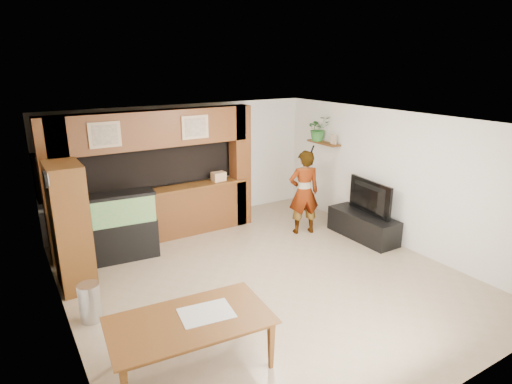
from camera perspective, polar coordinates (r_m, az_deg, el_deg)
floor at (r=7.31m, az=1.03°, el=-11.32°), size 6.50×6.50×0.00m
ceiling at (r=6.49m, az=1.15°, el=9.30°), size 6.50×6.50×0.00m
wall_back at (r=9.58m, az=-9.48°, el=3.71°), size 6.00×0.00×6.00m
wall_left at (r=5.85m, az=-24.66°, el=-6.43°), size 0.00×6.50×6.50m
wall_right at (r=8.72m, az=17.94°, el=1.77°), size 0.00×6.50×6.50m
partition at (r=8.71m, az=-13.70°, el=2.19°), size 4.20×0.99×2.60m
wall_clock at (r=6.62m, az=-26.19°, el=1.50°), size 0.05×0.25×0.25m
wall_shelf at (r=9.87m, az=9.00°, el=6.50°), size 0.25×0.90×0.04m
pantry_cabinet at (r=7.25m, az=-23.52°, el=-4.31°), size 0.51×0.83×2.02m
trash_can at (r=6.53m, az=-21.26°, el=-13.57°), size 0.30×0.30×0.55m
aquarium at (r=8.09m, az=-17.15°, el=-4.47°), size 1.13×0.42×1.26m
tv_stand at (r=9.02m, az=14.07°, el=-4.37°), size 0.56×1.54×0.51m
television at (r=8.83m, az=14.35°, el=-0.76°), size 0.27×1.20×0.68m
photo_frame at (r=9.60m, az=10.30°, el=6.89°), size 0.04×0.16×0.21m
potted_plant at (r=9.92m, az=8.32°, el=8.37°), size 0.61×0.56×0.57m
person at (r=8.87m, az=6.40°, el=-0.05°), size 0.75×0.61×1.77m
microphone at (r=8.55m, az=7.53°, el=5.69°), size 0.04×0.10×0.16m
dining_table at (r=5.31m, az=-8.50°, el=-19.56°), size 1.93×1.19×0.65m
newspaper_a at (r=5.23m, az=-6.64°, el=-15.72°), size 0.67×0.52×0.01m
counter_box at (r=9.08m, az=-5.01°, el=2.07°), size 0.30×0.21×0.19m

